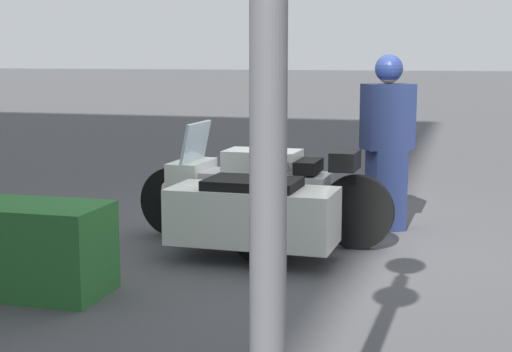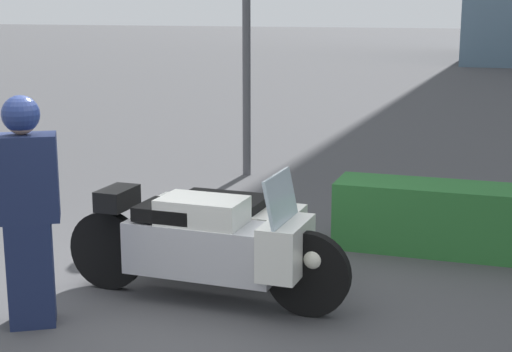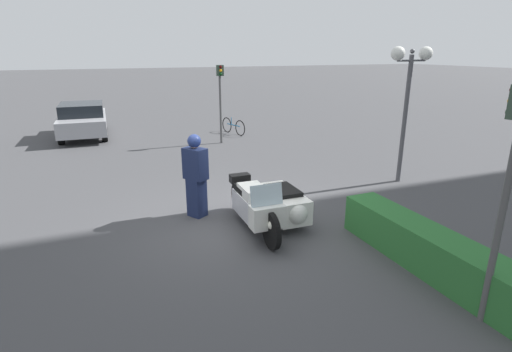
{
  "view_description": "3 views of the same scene",
  "coord_description": "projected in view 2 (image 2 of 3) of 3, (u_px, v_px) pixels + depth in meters",
  "views": [
    {
      "loc": [
        -1.51,
        7.63,
        1.86
      ],
      "look_at": [
        0.41,
        0.56,
        0.71
      ],
      "focal_mm": 55.0,
      "sensor_mm": 36.0,
      "label": 1
    },
    {
      "loc": [
        2.89,
        -5.67,
        2.52
      ],
      "look_at": [
        0.91,
        0.26,
        1.15
      ],
      "focal_mm": 55.0,
      "sensor_mm": 36.0,
      "label": 2
    },
    {
      "loc": [
        7.43,
        -2.61,
        3.53
      ],
      "look_at": [
        0.0,
        0.52,
        0.99
      ],
      "focal_mm": 28.0,
      "sensor_mm": 36.0,
      "label": 3
    }
  ],
  "objects": [
    {
      "name": "ground_plane",
      "position": [
        145.0,
        306.0,
        6.68
      ],
      "size": [
        160.0,
        160.0,
        0.0
      ],
      "primitive_type": "plane",
      "color": "#424244"
    },
    {
      "name": "police_motorcycle",
      "position": [
        223.0,
        236.0,
        7.04
      ],
      "size": [
        2.59,
        1.42,
        1.18
      ],
      "rotation": [
        0.0,
        0.0,
        -0.03
      ],
      "color": "black",
      "rests_on": "ground"
    },
    {
      "name": "officer_rider",
      "position": [
        27.0,
        206.0,
        6.12
      ],
      "size": [
        0.59,
        0.52,
        1.85
      ],
      "rotation": [
        0.0,
        0.0,
        2.11
      ],
      "color": "#192347",
      "rests_on": "ground"
    }
  ]
}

